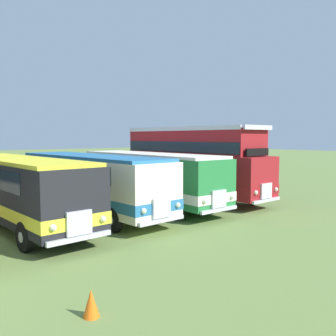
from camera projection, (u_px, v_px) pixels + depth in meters
bus_fifth_in_row at (16, 186)px, 15.86m from camera, size 2.98×11.21×2.99m
bus_sixth_in_row at (90, 180)px, 18.27m from camera, size 3.03×10.97×2.99m
bus_seventh_in_row at (148, 175)px, 20.54m from camera, size 2.68×10.82×2.99m
bus_eighth_in_row at (192, 161)px, 22.96m from camera, size 2.73×10.93×4.52m
cone_near_end at (91, 303)px, 7.83m from camera, size 0.36×0.36×0.62m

